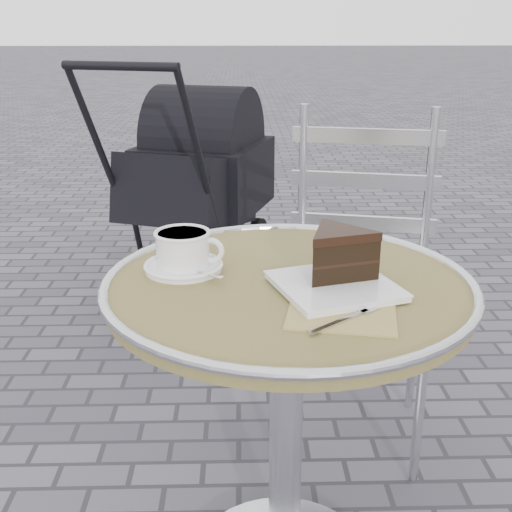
{
  "coord_description": "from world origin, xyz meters",
  "views": [
    {
      "loc": [
        -0.09,
        -1.14,
        1.2
      ],
      "look_at": [
        -0.06,
        0.01,
        0.78
      ],
      "focal_mm": 45.0,
      "sensor_mm": 36.0,
      "label": 1
    }
  ],
  "objects_px": {
    "cafe_table": "(287,357)",
    "bistro_chair": "(361,238)",
    "baby_stroller": "(196,189)",
    "cake_plate_set": "(338,261)",
    "cappuccino_set": "(184,253)"
  },
  "relations": [
    {
      "from": "cafe_table",
      "to": "bistro_chair",
      "type": "relative_size",
      "value": 0.76
    },
    {
      "from": "bistro_chair",
      "to": "baby_stroller",
      "type": "relative_size",
      "value": 0.87
    },
    {
      "from": "bistro_chair",
      "to": "baby_stroller",
      "type": "height_order",
      "value": "baby_stroller"
    },
    {
      "from": "cake_plate_set",
      "to": "cappuccino_set",
      "type": "bearing_deg",
      "value": 143.65
    },
    {
      "from": "cappuccino_set",
      "to": "cake_plate_set",
      "type": "bearing_deg",
      "value": -7.44
    },
    {
      "from": "cafe_table",
      "to": "cappuccino_set",
      "type": "height_order",
      "value": "cappuccino_set"
    },
    {
      "from": "bistro_chair",
      "to": "baby_stroller",
      "type": "distance_m",
      "value": 1.23
    },
    {
      "from": "cappuccino_set",
      "to": "bistro_chair",
      "type": "height_order",
      "value": "bistro_chair"
    },
    {
      "from": "cake_plate_set",
      "to": "bistro_chair",
      "type": "xyz_separation_m",
      "value": [
        0.18,
        0.67,
        -0.18
      ]
    },
    {
      "from": "cappuccino_set",
      "to": "cake_plate_set",
      "type": "distance_m",
      "value": 0.31
    },
    {
      "from": "cafe_table",
      "to": "bistro_chair",
      "type": "height_order",
      "value": "bistro_chair"
    },
    {
      "from": "cafe_table",
      "to": "bistro_chair",
      "type": "distance_m",
      "value": 0.7
    },
    {
      "from": "cake_plate_set",
      "to": "bistro_chair",
      "type": "height_order",
      "value": "bistro_chair"
    },
    {
      "from": "cake_plate_set",
      "to": "baby_stroller",
      "type": "relative_size",
      "value": 0.29
    },
    {
      "from": "cappuccino_set",
      "to": "baby_stroller",
      "type": "bearing_deg",
      "value": 103.33
    }
  ]
}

